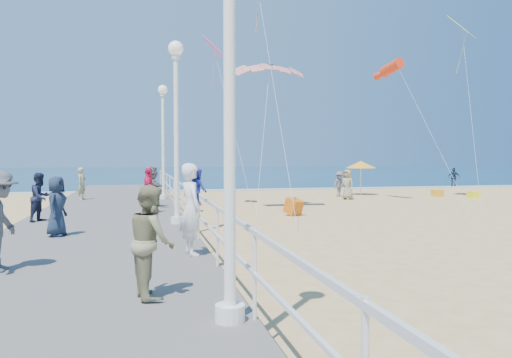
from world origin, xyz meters
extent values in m
plane|color=tan|center=(0.00, 0.00, 0.00)|extent=(160.00, 160.00, 0.00)
cube|color=#0C2F4D|center=(0.00, 65.00, 0.01)|extent=(160.00, 90.00, 0.05)
cube|color=white|center=(0.00, 20.50, 0.03)|extent=(160.00, 1.20, 0.04)
cube|color=slate|center=(-7.50, 0.00, 0.20)|extent=(5.00, 44.00, 0.40)
cube|color=white|center=(-5.05, 0.00, 1.45)|extent=(0.05, 42.00, 0.06)
cube|color=white|center=(-5.05, 0.00, 0.95)|extent=(0.05, 42.00, 0.04)
cylinder|color=white|center=(-5.35, -9.00, 0.50)|extent=(0.36, 0.36, 0.20)
cylinder|color=white|center=(-5.35, -9.00, 2.85)|extent=(0.14, 0.14, 4.70)
cylinder|color=white|center=(-5.35, 0.00, 0.50)|extent=(0.36, 0.36, 0.20)
cylinder|color=white|center=(-5.35, 0.00, 2.85)|extent=(0.14, 0.14, 4.70)
sphere|color=white|center=(-5.35, 0.00, 5.50)|extent=(0.44, 0.44, 0.44)
cylinder|color=white|center=(-5.35, 9.00, 0.50)|extent=(0.36, 0.36, 0.20)
cylinder|color=white|center=(-5.35, 9.00, 2.85)|extent=(0.14, 0.14, 4.70)
sphere|color=white|center=(-5.35, 9.00, 5.50)|extent=(0.44, 0.44, 0.44)
imported|color=white|center=(-5.40, -4.86, 1.31)|extent=(0.58, 0.75, 1.83)
imported|color=#363FCB|center=(-5.25, -4.71, 1.69)|extent=(0.43, 0.49, 0.88)
imported|color=gray|center=(-6.23, -7.73, 1.18)|extent=(0.73, 0.86, 1.56)
imported|color=#DD1B4E|center=(-6.12, 2.97, 1.20)|extent=(0.46, 0.97, 1.60)
imported|color=#1A2639|center=(-8.40, -1.73, 1.14)|extent=(0.63, 0.82, 1.48)
imported|color=#56575B|center=(-5.94, 5.20, 1.19)|extent=(0.74, 1.53, 1.59)
imported|color=#9A996A|center=(-9.03, 9.38, 1.14)|extent=(0.54, 0.64, 1.48)
imported|color=#181E35|center=(-9.35, 1.42, 1.14)|extent=(0.85, 0.90, 1.48)
imported|color=#5E5D62|center=(5.22, 13.18, 0.77)|extent=(1.14, 0.92, 1.54)
imported|color=#1B2A3C|center=(18.13, 20.67, 0.76)|extent=(0.96, 0.78, 1.53)
imported|color=gray|center=(4.84, 11.17, 0.84)|extent=(0.87, 0.98, 1.68)
cube|color=red|center=(-0.38, 4.44, 0.30)|extent=(0.83, 0.89, 0.74)
cylinder|color=white|center=(6.99, 14.07, 0.90)|extent=(0.05, 0.05, 1.80)
cone|color=orange|center=(6.99, 14.07, 1.91)|extent=(1.90, 1.90, 0.45)
cube|color=orange|center=(11.01, 11.99, 0.20)|extent=(0.55, 0.55, 0.40)
cube|color=yellow|center=(12.38, 10.48, 0.20)|extent=(0.55, 0.55, 0.40)
cylinder|color=red|center=(6.39, 9.12, 7.02)|extent=(0.95, 2.34, 1.01)
cube|color=#FC5CC4|center=(-3.06, 8.29, 7.44)|extent=(1.10, 1.32, 0.80)
cube|color=#1B78ED|center=(10.78, 9.57, 9.46)|extent=(1.95, 1.90, 1.11)
camera|label=1|loc=(-6.36, -14.73, 2.33)|focal=35.00mm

